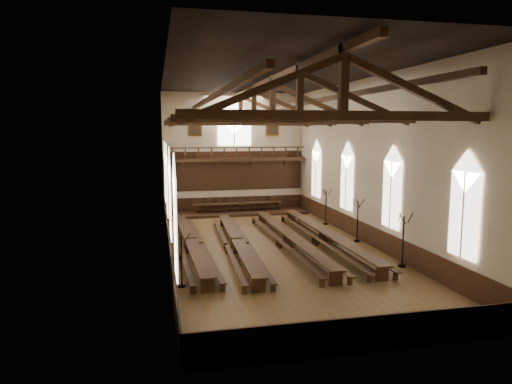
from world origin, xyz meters
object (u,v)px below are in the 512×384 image
Objects in this scene: refectory_row_b at (237,242)px; dais at (238,212)px; candelabrum_left_near at (182,271)px; candelabrum_left_mid at (177,244)px; refectory_row_a at (190,242)px; candelabrum_right_far at (326,214)px; refectory_row_c at (290,237)px; refectory_row_d at (326,235)px; candelabrum_left_far at (172,219)px; candelabrum_right_near at (403,251)px; high_table at (238,204)px; candelabrum_right_mid at (357,229)px.

refectory_row_b is 11.81m from dais.
candelabrum_left_mid is (0.00, 4.48, 0.11)m from candelabrum_left_near.
refectory_row_a is 11.65m from candelabrum_right_far.
candelabrum_left_mid reaches higher than refectory_row_a.
refectory_row_c is 2.31m from refectory_row_d.
candelabrum_right_far is at bearing 0.03° from candelabrum_left_far.
refectory_row_a is 11.60m from candelabrum_right_near.
candelabrum_right_far is (4.42, 5.67, 0.22)m from refectory_row_c.
high_table is 7.91m from candelabrum_left_far.
candelabrum_left_far is (-5.54, -5.64, 0.78)m from dais.
candelabrum_right_mid reaches higher than refectory_row_b.
refectory_row_b is 9.02m from candelabrum_right_near.
high_table reaches higher than refectory_row_c.
refectory_row_d is 5.12× the size of candelabrum_left_far.
high_table is at bearing 45.51° from candelabrum_left_far.
candelabrum_right_mid is (5.56, -11.03, 0.72)m from dais.
high_table is 12.35m from candelabrum_right_mid.
refectory_row_d is at bearing -31.55° from candelabrum_left_far.
candelabrum_left_near is 0.87× the size of candelabrum_left_mid.
high_table is at bearing 66.81° from refectory_row_a.
candelabrum_right_far reaches higher than high_table.
candelabrum_left_near is at bearing -134.30° from candelabrum_right_far.
candelabrum_right_far is at bearing 52.06° from refectory_row_c.
candelabrum_left_mid is 0.96× the size of candelabrum_left_far.
refectory_row_d is at bearing 33.09° from candelabrum_left_near.
dais is 4.22× the size of candelabrum_right_mid.
refectory_row_a is 12.05m from dais.
candelabrum_left_mid is (-5.54, -12.53, 0.74)m from dais.
high_table reaches higher than refectory_row_d.
candelabrum_left_far is 1.04× the size of candelabrum_right_near.
candelabrum_right_near reaches higher than candelabrum_right_mid.
candelabrum_left_mid is at bearing -118.75° from refectory_row_a.
candelabrum_right_mid is at bearing -63.26° from high_table.
candelabrum_left_far reaches higher than refectory_row_a.
candelabrum_right_mid is at bearing 3.34° from refectory_row_d.
candelabrum_left_far is at bearing 119.99° from refectory_row_b.
refectory_row_c is at bearing -2.34° from refectory_row_a.
refectory_row_a is 1.28× the size of dais.
candelabrum_right_near is (10.30, -5.32, 0.28)m from refectory_row_a.
candelabrum_left_far is at bearing -134.49° from dais.
refectory_row_d is 9.09m from candelabrum_left_mid.
refectory_row_b is 5.94× the size of candelabrum_left_near.
candelabrum_right_mid is (11.10, 5.98, 0.08)m from candelabrum_left_near.
refectory_row_d is 10.55m from candelabrum_left_far.
candelabrum_left_far reaches higher than refectory_row_c.
candelabrum_right_mid is at bearing 7.67° from candelabrum_left_mid.
candelabrum_left_near is at bearing -139.50° from refectory_row_c.
candelabrum_right_mid reaches higher than dais.
refectory_row_c reaches higher than dais.
refectory_row_d is at bearing 8.68° from candelabrum_left_mid.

